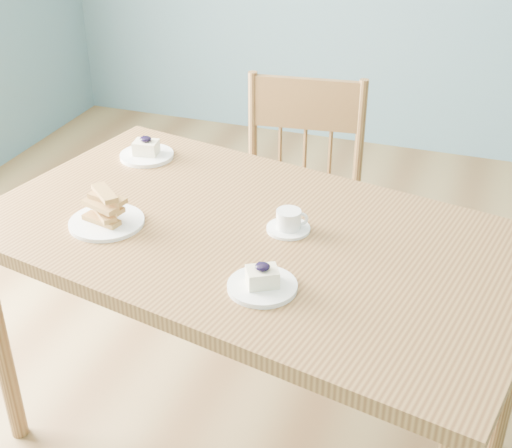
% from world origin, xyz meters
% --- Properties ---
extents(room, '(5.01, 5.01, 2.71)m').
position_xyz_m(room, '(0.00, 0.00, 1.35)').
color(room, olive).
rests_on(room, ground).
extents(dining_table, '(1.69, 1.17, 0.83)m').
position_xyz_m(dining_table, '(-0.35, -0.12, 0.74)').
color(dining_table, olive).
rests_on(dining_table, ground).
extents(dining_chair, '(0.51, 0.49, 1.00)m').
position_xyz_m(dining_chair, '(-0.41, 0.58, 0.51)').
color(dining_chair, olive).
rests_on(dining_chair, ground).
extents(cheesecake_plate_near, '(0.17, 0.17, 0.07)m').
position_xyz_m(cheesecake_plate_near, '(-0.23, -0.37, 0.84)').
color(cheesecake_plate_near, white).
rests_on(cheesecake_plate_near, dining_table).
extents(cheesecake_plate_far, '(0.18, 0.18, 0.08)m').
position_xyz_m(cheesecake_plate_far, '(-0.85, 0.23, 0.85)').
color(cheesecake_plate_far, white).
rests_on(cheesecake_plate_far, dining_table).
extents(coffee_cup, '(0.12, 0.12, 0.06)m').
position_xyz_m(coffee_cup, '(-0.25, -0.08, 0.85)').
color(coffee_cup, white).
rests_on(coffee_cup, dining_table).
extents(biscotti_plate, '(0.21, 0.21, 0.10)m').
position_xyz_m(biscotti_plate, '(-0.75, -0.22, 0.86)').
color(biscotti_plate, white).
rests_on(biscotti_plate, dining_table).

